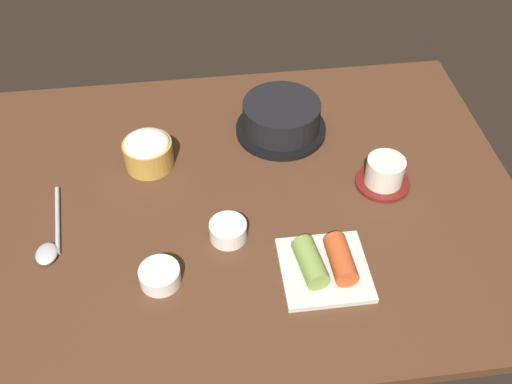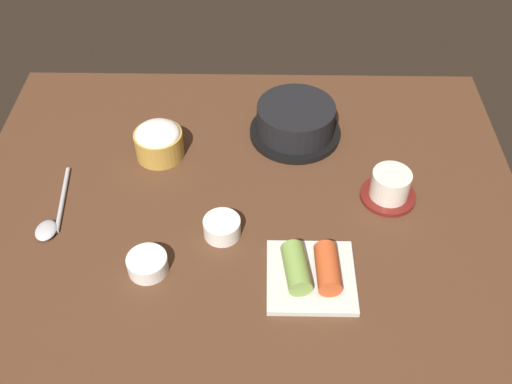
# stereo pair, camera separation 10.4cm
# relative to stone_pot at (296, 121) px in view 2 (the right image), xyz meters

# --- Properties ---
(dining_table) EXTENTS (1.00, 0.76, 0.02)m
(dining_table) POSITION_rel_stone_pot_xyz_m (-0.10, -0.17, -0.04)
(dining_table) COLOR #4C2D1C
(dining_table) RESTS_ON ground
(stone_pot) EXTENTS (0.18, 0.18, 0.07)m
(stone_pot) POSITION_rel_stone_pot_xyz_m (0.00, 0.00, 0.00)
(stone_pot) COLOR black
(stone_pot) RESTS_ON dining_table
(rice_bowl) EXTENTS (0.09, 0.09, 0.07)m
(rice_bowl) POSITION_rel_stone_pot_xyz_m (-0.26, -0.06, 0.00)
(rice_bowl) COLOR #B78C38
(rice_bowl) RESTS_ON dining_table
(tea_cup_with_saucer) EXTENTS (0.10, 0.10, 0.06)m
(tea_cup_with_saucer) POSITION_rel_stone_pot_xyz_m (0.16, -0.17, -0.01)
(tea_cup_with_saucer) COLOR maroon
(tea_cup_with_saucer) RESTS_ON dining_table
(banchan_cup_center) EXTENTS (0.06, 0.06, 0.03)m
(banchan_cup_center) POSITION_rel_stone_pot_xyz_m (-0.13, -0.26, -0.02)
(banchan_cup_center) COLOR white
(banchan_cup_center) RESTS_ON dining_table
(kimchi_plate) EXTENTS (0.14, 0.14, 0.05)m
(kimchi_plate) POSITION_rel_stone_pot_xyz_m (0.01, -0.35, -0.02)
(kimchi_plate) COLOR silver
(kimchi_plate) RESTS_ON dining_table
(side_bowl_near) EXTENTS (0.07, 0.07, 0.03)m
(side_bowl_near) POSITION_rel_stone_pot_xyz_m (-0.25, -0.34, -0.02)
(side_bowl_near) COLOR white
(side_bowl_near) RESTS_ON dining_table
(spoon) EXTENTS (0.04, 0.18, 0.01)m
(spoon) POSITION_rel_stone_pot_xyz_m (-0.43, -0.24, -0.03)
(spoon) COLOR #B7B7BC
(spoon) RESTS_ON dining_table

